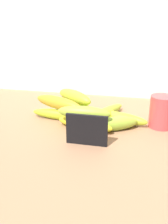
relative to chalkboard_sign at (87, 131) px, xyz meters
The scene contains 16 objects.
counter_top 8.49cm from the chalkboard_sign, 113.75° to the left, with size 110.00×76.00×3.00cm, color #986E4F.
back_wall 53.16cm from the chalkboard_sign, 93.37° to the left, with size 130.00×2.00×70.00cm, color silver.
chalkboard_sign is the anchor object (origin of this frame).
coffee_mug 25.74cm from the chalkboard_sign, 39.86° to the left, with size 8.79×7.29×9.74cm.
banana_0 18.11cm from the chalkboard_sign, 66.83° to the left, with size 17.73×3.50×3.50cm, color #A3B92A.
banana_1 9.55cm from the chalkboard_sign, 108.73° to the left, with size 17.49×3.85×3.85cm, color yellow.
banana_2 21.77cm from the chalkboard_sign, 109.37° to the left, with size 19.06×4.30×4.30cm, color gold.
banana_3 12.16cm from the chalkboard_sign, 61.30° to the left, with size 15.08×4.21×4.21cm, color #90B335.
banana_4 21.00cm from the chalkboard_sign, 84.33° to the left, with size 18.15×3.25×3.25cm, color #A0B52F.
banana_5 19.15cm from the chalkboard_sign, 128.31° to the left, with size 20.17×3.37×3.37cm, color #A4C226.
banana_6 11.48cm from the chalkboard_sign, 85.25° to the left, with size 20.04×4.24×4.24cm, color yellow.
banana_7 15.99cm from the chalkboard_sign, 111.57° to the left, with size 19.99×3.62×3.62cm, color #B5891F.
banana_8 14.74cm from the chalkboard_sign, 96.92° to the left, with size 17.87×4.33×4.33cm, color #90BC35.
banana_9 21.87cm from the chalkboard_sign, 113.34° to the left, with size 15.66×4.35×4.35cm, color #ACBE2C.
banana_10 8.67cm from the chalkboard_sign, 110.28° to the left, with size 15.53×3.94×3.94cm, color #92AE34.
banana_11 20.56cm from the chalkboard_sign, 129.26° to the left, with size 18.59×4.06×4.06cm, color #B88E23.
Camera 1 is at (16.44, -68.50, 36.45)cm, focal length 43.24 mm.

